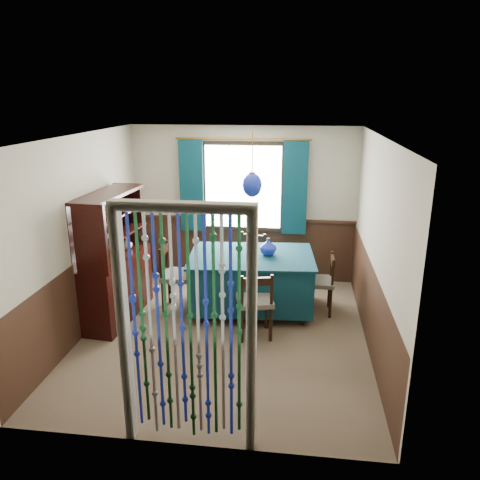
# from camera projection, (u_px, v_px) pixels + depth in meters

# --- Properties ---
(floor) EXTENTS (4.00, 4.00, 0.00)m
(floor) POSITION_uv_depth(u_px,v_px,m) (225.00, 334.00, 6.02)
(floor) COLOR brown
(floor) RESTS_ON ground
(ceiling) EXTENTS (4.00, 4.00, 0.00)m
(ceiling) POSITION_uv_depth(u_px,v_px,m) (222.00, 136.00, 5.27)
(ceiling) COLOR silver
(ceiling) RESTS_ON ground
(wall_back) EXTENTS (3.60, 0.00, 3.60)m
(wall_back) POSITION_uv_depth(u_px,v_px,m) (243.00, 205.00, 7.54)
(wall_back) COLOR #B8AF97
(wall_back) RESTS_ON ground
(wall_front) EXTENTS (3.60, 0.00, 3.60)m
(wall_front) POSITION_uv_depth(u_px,v_px,m) (184.00, 316.00, 3.75)
(wall_front) COLOR #B8AF97
(wall_front) RESTS_ON ground
(wall_left) EXTENTS (0.00, 4.00, 4.00)m
(wall_left) POSITION_uv_depth(u_px,v_px,m) (82.00, 236.00, 5.86)
(wall_left) COLOR #B8AF97
(wall_left) RESTS_ON ground
(wall_right) EXTENTS (0.00, 4.00, 4.00)m
(wall_right) POSITION_uv_depth(u_px,v_px,m) (376.00, 248.00, 5.43)
(wall_right) COLOR #B8AF97
(wall_right) RESTS_ON ground
(wainscot_back) EXTENTS (3.60, 0.00, 3.60)m
(wainscot_back) POSITION_uv_depth(u_px,v_px,m) (243.00, 249.00, 7.75)
(wainscot_back) COLOR #362014
(wainscot_back) RESTS_ON ground
(wainscot_front) EXTENTS (3.60, 0.00, 3.60)m
(wainscot_front) POSITION_uv_depth(u_px,v_px,m) (188.00, 395.00, 3.99)
(wainscot_front) COLOR #362014
(wainscot_front) RESTS_ON ground
(wainscot_left) EXTENTS (0.00, 4.00, 4.00)m
(wainscot_left) POSITION_uv_depth(u_px,v_px,m) (89.00, 291.00, 6.09)
(wainscot_left) COLOR #362014
(wainscot_left) RESTS_ON ground
(wainscot_right) EXTENTS (0.00, 4.00, 4.00)m
(wainscot_right) POSITION_uv_depth(u_px,v_px,m) (370.00, 306.00, 5.65)
(wainscot_right) COLOR #362014
(wainscot_right) RESTS_ON ground
(window) EXTENTS (1.32, 0.12, 1.42)m
(window) POSITION_uv_depth(u_px,v_px,m) (243.00, 187.00, 7.40)
(window) COLOR black
(window) RESTS_ON wall_back
(doorway) EXTENTS (1.16, 0.12, 2.18)m
(doorway) POSITION_uv_depth(u_px,v_px,m) (187.00, 335.00, 3.87)
(doorway) COLOR silver
(doorway) RESTS_ON ground
(dining_table) EXTENTS (1.80, 1.31, 0.82)m
(dining_table) POSITION_uv_depth(u_px,v_px,m) (251.00, 279.00, 6.57)
(dining_table) COLOR #0C323D
(dining_table) RESTS_ON floor
(chair_near) EXTENTS (0.53, 0.51, 0.89)m
(chair_near) POSITION_uv_depth(u_px,v_px,m) (255.00, 302.00, 5.83)
(chair_near) COLOR black
(chair_near) RESTS_ON floor
(chair_far) EXTENTS (0.53, 0.52, 0.90)m
(chair_far) POSITION_uv_depth(u_px,v_px,m) (250.00, 262.00, 7.23)
(chair_far) COLOR black
(chair_far) RESTS_ON floor
(chair_left) EXTENTS (0.48, 0.51, 0.97)m
(chair_left) POSITION_uv_depth(u_px,v_px,m) (177.00, 276.00, 6.57)
(chair_left) COLOR black
(chair_left) RESTS_ON floor
(chair_right) EXTENTS (0.40, 0.42, 0.85)m
(chair_right) POSITION_uv_depth(u_px,v_px,m) (321.00, 282.00, 6.51)
(chair_right) COLOR black
(chair_right) RESTS_ON floor
(sideboard) EXTENTS (0.58, 1.37, 1.75)m
(sideboard) POSITION_uv_depth(u_px,v_px,m) (115.00, 276.00, 6.33)
(sideboard) COLOR black
(sideboard) RESTS_ON floor
(pendant_lamp) EXTENTS (0.26, 0.26, 0.85)m
(pendant_lamp) POSITION_uv_depth(u_px,v_px,m) (252.00, 185.00, 6.17)
(pendant_lamp) COLOR olive
(pendant_lamp) RESTS_ON ceiling
(vase_table) EXTENTS (0.28, 0.28, 0.22)m
(vase_table) POSITION_uv_depth(u_px,v_px,m) (268.00, 247.00, 6.45)
(vase_table) COLOR navy
(vase_table) RESTS_ON dining_table
(bowl_shelf) EXTENTS (0.24, 0.24, 0.05)m
(bowl_shelf) POSITION_uv_depth(u_px,v_px,m) (109.00, 237.00, 5.91)
(bowl_shelf) COLOR beige
(bowl_shelf) RESTS_ON sideboard
(vase_sideboard) EXTENTS (0.22, 0.22, 0.18)m
(vase_sideboard) POSITION_uv_depth(u_px,v_px,m) (127.00, 243.00, 6.54)
(vase_sideboard) COLOR beige
(vase_sideboard) RESTS_ON sideboard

